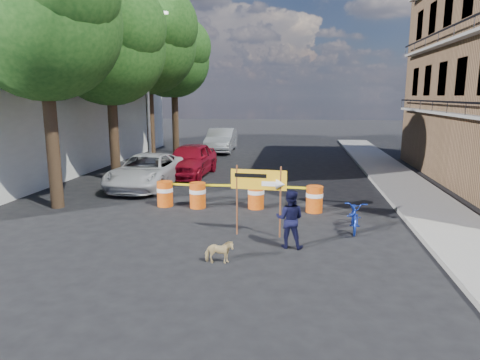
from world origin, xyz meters
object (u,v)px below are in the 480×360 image
(bicycle, at_px, (356,201))
(sedan_red, at_px, (190,160))
(barrel_far_right, at_px, (314,199))
(barrel_mid_left, at_px, (198,195))
(barrel_far_left, at_px, (165,193))
(dog, at_px, (219,252))
(pedestrian, at_px, (290,219))
(sedan_silver, at_px, (221,140))
(suv_white, at_px, (147,171))
(barrel_mid_right, at_px, (256,195))
(detour_sign, at_px, (266,185))

(bicycle, bearing_deg, sedan_red, 137.07)
(barrel_far_right, xyz_separation_m, sedan_red, (-5.82, 5.88, 0.33))
(barrel_mid_left, bearing_deg, bicycle, -19.81)
(barrel_far_left, xyz_separation_m, dog, (2.90, -5.01, -0.18))
(pedestrian, height_order, sedan_silver, sedan_silver)
(barrel_far_right, height_order, bicycle, bicycle)
(barrel_mid_left, height_order, pedestrian, pedestrian)
(bicycle, bearing_deg, barrel_far_left, 168.36)
(barrel_mid_left, relative_size, suv_white, 0.18)
(bicycle, distance_m, sedan_red, 10.38)
(barrel_far_right, relative_size, sedan_silver, 0.18)
(dog, bearing_deg, barrel_far_left, 22.25)
(barrel_mid_left, distance_m, sedan_red, 6.13)
(barrel_far_left, height_order, pedestrian, pedestrian)
(barrel_far_left, distance_m, barrel_far_right, 5.28)
(barrel_mid_left, distance_m, pedestrian, 4.90)
(barrel_far_left, xyz_separation_m, pedestrian, (4.52, -3.67, 0.30))
(barrel_mid_right, relative_size, dog, 1.32)
(barrel_far_left, distance_m, detour_sign, 4.90)
(barrel_mid_left, xyz_separation_m, sedan_silver, (-1.92, 15.23, 0.35))
(detour_sign, xyz_separation_m, sedan_silver, (-4.54, 18.04, -0.66))
(dog, distance_m, sedan_silver, 20.50)
(barrel_mid_right, height_order, suv_white, suv_white)
(barrel_mid_right, bearing_deg, sedan_silver, 104.76)
(bicycle, bearing_deg, barrel_mid_right, 151.95)
(barrel_far_left, distance_m, sedan_red, 5.83)
(detour_sign, height_order, dog, detour_sign)
(detour_sign, bearing_deg, suv_white, 137.75)
(barrel_far_right, bearing_deg, barrel_mid_left, 179.67)
(pedestrian, height_order, sedan_red, sedan_red)
(barrel_mid_right, distance_m, suv_white, 5.79)
(detour_sign, relative_size, dog, 2.95)
(bicycle, xyz_separation_m, suv_white, (-8.12, 4.96, -0.18))
(barrel_mid_left, bearing_deg, barrel_far_right, -0.33)
(barrel_mid_right, height_order, sedan_red, sedan_red)
(barrel_mid_right, bearing_deg, pedestrian, -71.67)
(barrel_mid_left, height_order, bicycle, bicycle)
(dog, bearing_deg, detour_sign, -31.48)
(barrel_mid_left, xyz_separation_m, pedestrian, (3.30, -3.61, 0.30))
(pedestrian, xyz_separation_m, sedan_silver, (-5.22, 18.83, 0.06))
(bicycle, bearing_deg, barrel_far_right, 126.27)
(pedestrian, distance_m, suv_white, 9.16)
(barrel_far_right, xyz_separation_m, bicycle, (1.11, -1.84, 0.42))
(barrel_mid_left, bearing_deg, dog, -71.19)
(detour_sign, distance_m, pedestrian, 1.26)
(barrel_mid_right, relative_size, pedestrian, 0.59)
(bicycle, xyz_separation_m, sedan_silver, (-7.09, 17.09, -0.06))
(barrel_far_left, xyz_separation_m, barrel_far_right, (5.28, -0.09, 0.00))
(barrel_far_left, relative_size, barrel_far_right, 1.00)
(pedestrian, bearing_deg, barrel_mid_left, -39.86)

